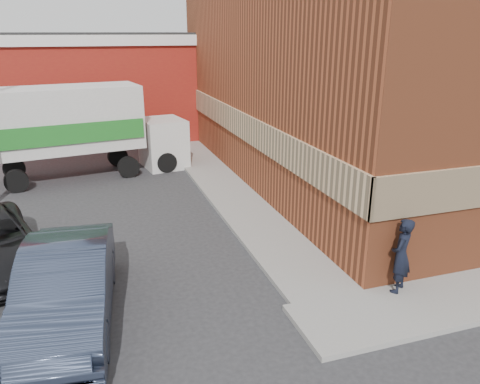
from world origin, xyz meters
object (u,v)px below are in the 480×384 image
object	(u,v)px
brick_building	(401,56)
sedan	(66,287)
box_truck	(85,125)
man	(401,256)
warehouse	(46,86)

from	to	relation	value
brick_building	sedan	world-z (taller)	brick_building
sedan	box_truck	world-z (taller)	box_truck
sedan	man	bearing A→B (deg)	-4.33
warehouse	sedan	bearing A→B (deg)	-86.42
brick_building	box_truck	size ratio (longest dim) A/B	2.39
warehouse	sedan	size ratio (longest dim) A/B	3.34
warehouse	box_truck	world-z (taller)	warehouse
brick_building	warehouse	size ratio (longest dim) A/B	1.12
brick_building	warehouse	distance (m)	18.30
box_truck	warehouse	bearing A→B (deg)	93.75
brick_building	man	bearing A→B (deg)	-124.25
sedan	warehouse	bearing A→B (deg)	99.22
warehouse	box_truck	size ratio (longest dim) A/B	2.14
sedan	brick_building	bearing A→B (deg)	36.70
brick_building	sedan	bearing A→B (deg)	-148.94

